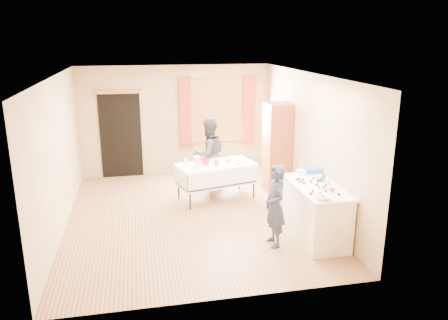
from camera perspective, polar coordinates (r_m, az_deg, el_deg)
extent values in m
cube|color=#9E7047|center=(8.26, -4.20, -7.34)|extent=(4.50, 5.50, 0.02)
cube|color=white|center=(7.62, -4.60, 11.08)|extent=(4.50, 5.50, 0.02)
cube|color=tan|center=(10.52, -6.31, 5.16)|extent=(4.50, 0.02, 2.60)
cube|color=tan|center=(5.24, -0.53, -5.88)|extent=(4.50, 0.02, 2.60)
cube|color=tan|center=(7.90, -20.88, 0.58)|extent=(0.02, 5.50, 2.60)
cube|color=tan|center=(8.41, 11.08, 2.24)|extent=(0.02, 5.50, 2.60)
cube|color=olive|center=(10.58, -0.89, 6.41)|extent=(1.32, 0.06, 1.52)
cube|color=white|center=(10.57, -0.88, 6.40)|extent=(1.20, 0.02, 1.40)
cube|color=#A03723|center=(10.42, -5.08, 6.20)|extent=(0.28, 0.06, 1.65)
cube|color=#A03723|center=(10.70, 3.29, 6.50)|extent=(0.28, 0.06, 1.65)
cube|color=black|center=(10.52, -13.32, 3.15)|extent=(0.95, 0.04, 2.00)
cube|color=olive|center=(10.32, -13.69, 8.64)|extent=(1.05, 0.06, 0.08)
cube|color=brown|center=(9.38, 6.95, 1.63)|extent=(0.50, 0.60, 1.90)
cube|color=#F3E8C5|center=(7.40, 11.87, -6.81)|extent=(0.65, 1.44, 0.86)
cube|color=white|center=(7.24, 12.08, -3.45)|extent=(0.71, 1.49, 0.04)
cube|color=white|center=(8.85, -1.04, -0.61)|extent=(1.67, 1.12, 0.04)
cube|color=black|center=(10.02, -0.97, -0.55)|extent=(0.47, 0.47, 0.05)
cube|color=black|center=(10.10, -1.40, 1.03)|extent=(0.38, 0.13, 0.54)
imported|color=#1F253E|center=(6.95, 6.67, -5.95)|extent=(0.53, 0.39, 1.34)
imported|color=black|center=(9.48, -2.02, 0.82)|extent=(1.23, 1.19, 1.56)
cylinder|color=green|center=(7.43, 12.84, -2.34)|extent=(0.09, 0.09, 0.12)
imported|color=white|center=(6.65, 12.78, -4.80)|extent=(0.26, 0.26, 0.05)
cube|color=white|center=(7.76, 10.07, -1.56)|extent=(0.17, 0.13, 0.08)
cube|color=blue|center=(7.87, 11.39, -1.37)|extent=(0.30, 0.20, 0.08)
cylinder|color=silver|center=(8.56, -3.54, -0.30)|extent=(0.13, 0.13, 0.22)
imported|color=red|center=(8.80, -2.41, -0.16)|extent=(0.21, 0.21, 0.12)
imported|color=red|center=(8.69, -0.97, -0.41)|extent=(0.15, 0.15, 0.11)
imported|color=white|center=(9.04, 0.43, 0.08)|extent=(0.20, 0.20, 0.06)
cube|color=white|center=(8.93, 2.04, -0.27)|extent=(0.34, 0.31, 0.02)
imported|color=white|center=(8.76, -5.00, -0.13)|extent=(0.08, 0.08, 0.17)
sphere|color=#3F2314|center=(7.10, 12.35, -3.49)|extent=(0.04, 0.04, 0.04)
sphere|color=black|center=(7.40, 12.13, -2.68)|extent=(0.04, 0.04, 0.04)
sphere|color=black|center=(7.28, 10.39, -2.91)|extent=(0.04, 0.04, 0.04)
sphere|color=black|center=(6.88, 14.74, -4.30)|extent=(0.04, 0.04, 0.04)
sphere|color=black|center=(7.46, 9.77, -2.41)|extent=(0.04, 0.04, 0.04)
sphere|color=black|center=(7.53, 12.57, -2.39)|extent=(0.04, 0.04, 0.04)
sphere|color=#3F2314|center=(7.52, 12.21, -2.38)|extent=(0.04, 0.04, 0.04)
sphere|color=black|center=(6.97, 13.17, -3.91)|extent=(0.04, 0.04, 0.04)
sphere|color=black|center=(6.86, 14.76, -4.37)|extent=(0.04, 0.04, 0.04)
sphere|color=black|center=(6.84, 12.46, -4.25)|extent=(0.04, 0.04, 0.04)
sphere|color=black|center=(7.56, 12.65, -2.32)|extent=(0.04, 0.04, 0.04)
sphere|color=black|center=(6.78, 11.31, -4.36)|extent=(0.04, 0.04, 0.04)
sphere|color=#3F2314|center=(6.71, 12.81, -4.67)|extent=(0.04, 0.04, 0.04)
sphere|color=black|center=(7.41, 12.45, -2.68)|extent=(0.04, 0.04, 0.04)
sphere|color=black|center=(7.23, 12.08, -3.11)|extent=(0.04, 0.04, 0.04)
sphere|color=black|center=(7.35, 11.29, -2.77)|extent=(0.04, 0.04, 0.04)
sphere|color=black|center=(7.24, 13.18, -3.16)|extent=(0.04, 0.04, 0.04)
sphere|color=black|center=(7.27, 10.43, -2.92)|extent=(0.04, 0.04, 0.04)
sphere|color=#3F2314|center=(7.07, 14.14, -3.69)|extent=(0.04, 0.04, 0.04)
sphere|color=black|center=(7.34, 9.97, -2.71)|extent=(0.04, 0.04, 0.04)
sphere|color=black|center=(7.05, 13.79, -3.72)|extent=(0.04, 0.04, 0.04)
sphere|color=black|center=(7.53, 11.61, -2.33)|extent=(0.04, 0.04, 0.04)
sphere|color=black|center=(6.90, 11.50, -4.02)|extent=(0.04, 0.04, 0.04)
sphere|color=black|center=(7.41, 10.26, -2.55)|extent=(0.04, 0.04, 0.04)
sphere|color=#3F2314|center=(7.32, 9.81, -2.76)|extent=(0.04, 0.04, 0.04)
sphere|color=black|center=(7.12, 12.88, -3.47)|extent=(0.04, 0.04, 0.04)
sphere|color=black|center=(6.97, 14.00, -3.97)|extent=(0.04, 0.04, 0.04)
sphere|color=black|center=(6.80, 11.23, -4.32)|extent=(0.04, 0.04, 0.04)
sphere|color=black|center=(7.21, 12.01, -3.19)|extent=(0.04, 0.04, 0.04)
sphere|color=black|center=(7.42, 9.49, -2.50)|extent=(0.04, 0.04, 0.04)
sphere|color=#3F2314|center=(7.32, 13.61, -2.98)|extent=(0.04, 0.04, 0.04)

